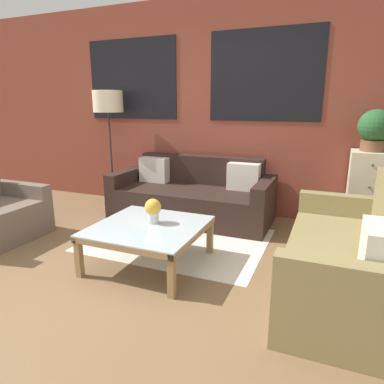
{
  "coord_description": "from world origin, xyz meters",
  "views": [
    {
      "loc": [
        1.81,
        -2.04,
        1.46
      ],
      "look_at": [
        0.47,
        1.22,
        0.55
      ],
      "focal_mm": 32.0,
      "sensor_mm": 36.0,
      "label": 1
    }
  ],
  "objects_px": {
    "flower_vase": "(153,209)",
    "floor_lamp": "(108,106)",
    "settee_vintage": "(349,260)",
    "coffee_table": "(149,230)",
    "drawer_cabinet": "(367,194)",
    "couch_dark": "(192,197)",
    "potted_plant": "(375,129)"
  },
  "relations": [
    {
      "from": "flower_vase",
      "to": "floor_lamp",
      "type": "bearing_deg",
      "value": 135.31
    },
    {
      "from": "settee_vintage",
      "to": "coffee_table",
      "type": "distance_m",
      "value": 1.69
    },
    {
      "from": "settee_vintage",
      "to": "drawer_cabinet",
      "type": "bearing_deg",
      "value": 82.36
    },
    {
      "from": "couch_dark",
      "to": "coffee_table",
      "type": "height_order",
      "value": "couch_dark"
    },
    {
      "from": "floor_lamp",
      "to": "flower_vase",
      "type": "height_order",
      "value": "floor_lamp"
    },
    {
      "from": "settee_vintage",
      "to": "flower_vase",
      "type": "xyz_separation_m",
      "value": [
        -1.68,
        -0.01,
        0.21
      ]
    },
    {
      "from": "couch_dark",
      "to": "flower_vase",
      "type": "relative_size",
      "value": 8.92
    },
    {
      "from": "floor_lamp",
      "to": "settee_vintage",
      "type": "bearing_deg",
      "value": -24.71
    },
    {
      "from": "coffee_table",
      "to": "floor_lamp",
      "type": "relative_size",
      "value": 0.58
    },
    {
      "from": "drawer_cabinet",
      "to": "potted_plant",
      "type": "relative_size",
      "value": 2.14
    },
    {
      "from": "couch_dark",
      "to": "floor_lamp",
      "type": "relative_size",
      "value": 1.25
    },
    {
      "from": "settee_vintage",
      "to": "flower_vase",
      "type": "relative_size",
      "value": 7.36
    },
    {
      "from": "settee_vintage",
      "to": "couch_dark",
      "type": "bearing_deg",
      "value": 144.08
    },
    {
      "from": "potted_plant",
      "to": "flower_vase",
      "type": "height_order",
      "value": "potted_plant"
    },
    {
      "from": "coffee_table",
      "to": "drawer_cabinet",
      "type": "height_order",
      "value": "drawer_cabinet"
    },
    {
      "from": "couch_dark",
      "to": "settee_vintage",
      "type": "distance_m",
      "value": 2.27
    },
    {
      "from": "potted_plant",
      "to": "flower_vase",
      "type": "distance_m",
      "value": 2.53
    },
    {
      "from": "coffee_table",
      "to": "flower_vase",
      "type": "xyz_separation_m",
      "value": [
        0.01,
        0.07,
        0.18
      ]
    },
    {
      "from": "flower_vase",
      "to": "settee_vintage",
      "type": "bearing_deg",
      "value": 0.5
    },
    {
      "from": "coffee_table",
      "to": "couch_dark",
      "type": "bearing_deg",
      "value": 95.99
    },
    {
      "from": "couch_dark",
      "to": "coffee_table",
      "type": "relative_size",
      "value": 2.14
    },
    {
      "from": "couch_dark",
      "to": "floor_lamp",
      "type": "xyz_separation_m",
      "value": [
        -1.33,
        0.13,
        1.16
      ]
    },
    {
      "from": "couch_dark",
      "to": "coffee_table",
      "type": "bearing_deg",
      "value": -84.01
    },
    {
      "from": "drawer_cabinet",
      "to": "flower_vase",
      "type": "xyz_separation_m",
      "value": [
        -1.88,
        -1.55,
        0.04
      ]
    },
    {
      "from": "settee_vintage",
      "to": "potted_plant",
      "type": "relative_size",
      "value": 3.78
    },
    {
      "from": "coffee_table",
      "to": "settee_vintage",
      "type": "bearing_deg",
      "value": 2.95
    },
    {
      "from": "couch_dark",
      "to": "floor_lamp",
      "type": "height_order",
      "value": "floor_lamp"
    },
    {
      "from": "couch_dark",
      "to": "drawer_cabinet",
      "type": "bearing_deg",
      "value": 5.68
    },
    {
      "from": "couch_dark",
      "to": "potted_plant",
      "type": "distance_m",
      "value": 2.25
    },
    {
      "from": "settee_vintage",
      "to": "coffee_table",
      "type": "height_order",
      "value": "settee_vintage"
    },
    {
      "from": "coffee_table",
      "to": "potted_plant",
      "type": "height_order",
      "value": "potted_plant"
    },
    {
      "from": "floor_lamp",
      "to": "potted_plant",
      "type": "xyz_separation_m",
      "value": [
        3.37,
        0.08,
        -0.24
      ]
    }
  ]
}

